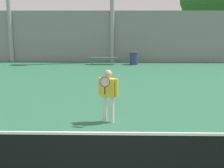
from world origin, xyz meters
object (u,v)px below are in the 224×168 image
at_px(tennis_player, 108,93).
at_px(trash_bin, 134,58).
at_px(bench_courtside_near, 103,58).
at_px(tennis_net, 111,159).

height_order(tennis_player, trash_bin, tennis_player).
bearing_deg(trash_bin, bench_courtside_near, -178.54).
relative_size(tennis_net, bench_courtside_near, 6.77).
height_order(tennis_net, bench_courtside_near, tennis_net).
height_order(tennis_net, tennis_player, tennis_player).
bearing_deg(tennis_net, bench_courtside_near, 93.30).
height_order(tennis_net, trash_bin, tennis_net).
distance_m(tennis_player, trash_bin, 11.42).
xyz_separation_m(tennis_player, trash_bin, (1.32, 11.33, -0.52)).
height_order(tennis_player, bench_courtside_near, tennis_player).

